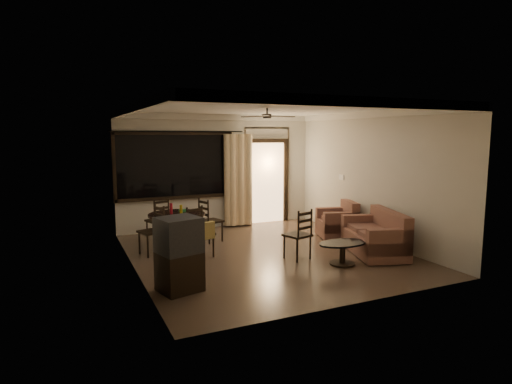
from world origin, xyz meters
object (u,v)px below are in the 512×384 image
dining_chair_east (211,229)px  dining_chair_south (201,241)px  coffee_table (343,250)px  tv_cabinet (179,254)px  armchair (339,223)px  side_chair (298,244)px  sofa (377,237)px  dining_chair_west (152,240)px  dining_table (177,221)px  dining_chair_north (158,228)px

dining_chair_east → dining_chair_south: (-0.55, -1.06, 0.02)m
coffee_table → tv_cabinet: bearing=-178.9°
armchair → side_chair: side_chair is taller
dining_chair_south → sofa: (3.17, -1.22, 0.03)m
dining_chair_south → coffee_table: bearing=-52.0°
dining_chair_west → sofa: 4.36m
dining_chair_west → tv_cabinet: 2.15m
dining_table → tv_cabinet: bearing=-103.3°
sofa → armchair: size_ratio=1.75×
dining_table → coffee_table: size_ratio=1.24×
coffee_table → dining_chair_south: bearing=145.1°
dining_chair_north → coffee_table: bearing=113.6°
dining_chair_west → tv_cabinet: bearing=-17.3°
dining_chair_north → sofa: bearing=125.6°
dining_table → dining_chair_south: bearing=-73.1°
dining_chair_west → sofa: size_ratio=0.55×
tv_cabinet → dining_chair_south: bearing=47.8°
dining_chair_north → armchair: 4.03m
dining_chair_south → dining_chair_north: bearing=90.0°
dining_chair_west → dining_chair_south: 0.99m
dining_chair_east → sofa: (2.62, -2.28, 0.05)m
dining_chair_west → dining_chair_north: (0.32, 1.00, 0.00)m
sofa → side_chair: (-1.57, 0.34, -0.05)m
dining_chair_west → armchair: 4.15m
dining_chair_west → armchair: bearing=68.5°
side_chair → sofa: bearing=152.0°
dining_chair_west → coffee_table: 3.62m
dining_chair_north → coffee_table: size_ratio=1.03×
coffee_table → side_chair: side_chair is taller
tv_cabinet → coffee_table: 2.99m
tv_cabinet → dining_chair_north: bearing=69.3°
dining_chair_south → armchair: bearing=-12.7°
dining_table → dining_chair_north: bearing=107.2°
dining_chair_east → armchair: (2.78, -0.81, 0.05)m
dining_table → dining_chair_east: size_ratio=1.21×
dining_table → armchair: size_ratio=1.16×
tv_cabinet → side_chair: tv_cabinet is taller
sofa → armchair: (0.16, 1.47, -0.00)m
armchair → coffee_table: size_ratio=1.07×
tv_cabinet → coffee_table: size_ratio=1.20×
dining_chair_west → coffee_table: dining_chair_west is taller
dining_chair_east → tv_cabinet: bearing=135.5°
tv_cabinet → side_chair: size_ratio=1.16×
dining_table → dining_chair_east: bearing=17.0°
dining_chair_east → dining_chair_south: same height
dining_chair_south → dining_chair_north: 1.64m
coffee_table → dining_chair_north: bearing=130.6°
sofa → dining_chair_west: bearing=173.5°
dining_table → side_chair: (1.85, -1.70, -0.28)m
armchair → dining_chair_north: bearing=178.2°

